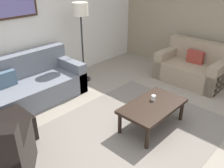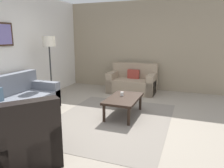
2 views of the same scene
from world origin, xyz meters
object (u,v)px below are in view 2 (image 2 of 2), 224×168
ottoman (16,129)px  cup (122,94)px  couch_main (11,104)px  armchair_leather (26,144)px  coffee_table (124,100)px  couch_loveseat (133,82)px  lamp_standing (49,48)px

ottoman → cup: (1.85, -1.25, 0.25)m
couch_main → armchair_leather: armchair_leather is taller
coffee_table → cup: bearing=32.6°
ottoman → cup: cup is taller
coffee_table → armchair_leather: bearing=163.4°
armchair_leather → cup: (2.35, -0.59, 0.15)m
cup → couch_loveseat: bearing=8.0°
ottoman → cup: 2.24m
couch_main → armchair_leather: 2.03m
couch_main → couch_loveseat: same height
coffee_table → couch_main: bearing=112.7°
couch_main → lamp_standing: bearing=-3.3°
couch_main → ottoman: size_ratio=3.64×
coffee_table → couch_loveseat: bearing=9.6°
coffee_table → ottoman: bearing=142.6°
couch_main → lamp_standing: lamp_standing is taller
couch_main → cup: bearing=-64.0°
cup → lamp_standing: (0.29, 2.08, 0.96)m
couch_main → couch_loveseat: 3.57m
cup → lamp_standing: size_ratio=0.05×
ottoman → coffee_table: (1.73, -1.32, 0.16)m
ottoman → lamp_standing: (2.14, 0.84, 1.21)m
couch_loveseat → coffee_table: bearing=-170.4°
couch_main → armchair_leather: size_ratio=1.82×
couch_main → coffee_table: (0.94, -2.24, 0.06)m
couch_loveseat → lamp_standing: 2.71m
couch_main → cup: (1.06, -2.16, 0.16)m
ottoman → coffee_table: size_ratio=0.51×
armchair_leather → ottoman: armchair_leather is taller
ottoman → lamp_standing: 2.59m
couch_main → cup: size_ratio=23.76×
cup → coffee_table: bearing=-147.4°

